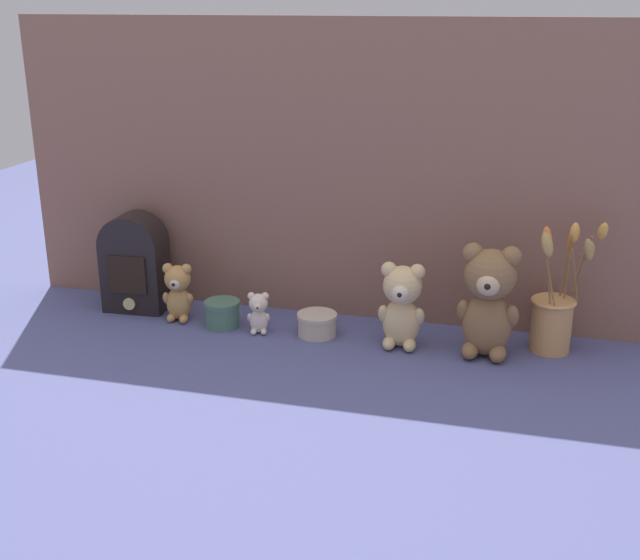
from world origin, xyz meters
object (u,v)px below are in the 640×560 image
Objects in this scene: teddy_bear_medium at (402,304)px; decorative_tin_tall at (317,324)px; teddy_bear_large at (489,299)px; decorative_tin_short at (222,313)px; teddy_bear_small at (178,291)px; vintage_radio at (135,261)px; flower_vase at (554,312)px; teddy_bear_tiny at (259,312)px.

teddy_bear_medium is 2.11× the size of decorative_tin_tall.
teddy_bear_large is 0.20m from teddy_bear_medium.
decorative_tin_short is (-0.46, 0.01, -0.07)m from teddy_bear_medium.
teddy_bear_medium is 0.23m from decorative_tin_tall.
teddy_bear_large is 0.78m from teddy_bear_small.
decorative_tin_short is at bearing -5.68° from teddy_bear_small.
vintage_radio is (-0.92, 0.06, -0.01)m from teddy_bear_large.
decorative_tin_tall is at bearing 1.34° from decorative_tin_short.
flower_vase is at bearing -0.06° from vintage_radio.
flower_vase is (0.93, 0.04, 0.02)m from teddy_bear_small.
teddy_bear_small is 0.23m from teddy_bear_tiny.
teddy_bear_large is at bearing -0.49° from decorative_tin_short.
flower_vase is at bearing 5.27° from decorative_tin_tall.
teddy_bear_medium is 0.66× the size of flower_vase.
vintage_radio is (-0.72, 0.07, 0.02)m from teddy_bear_medium.
teddy_bear_medium is at bearing -3.82° from decorative_tin_tall.
vintage_radio is (-0.14, 0.05, 0.05)m from teddy_bear_small.
vintage_radio reaches higher than decorative_tin_short.
flower_vase is at bearing 6.02° from teddy_bear_tiny.
teddy_bear_medium is 0.35m from flower_vase.
teddy_bear_large is at bearing -1.60° from decorative_tin_tall.
teddy_bear_medium is at bearing 1.38° from teddy_bear_tiny.
teddy_bear_small reaches higher than decorative_tin_short.
flower_vase is 0.81m from decorative_tin_short.
teddy_bear_tiny is 0.41× the size of vintage_radio.
flower_vase is at bearing 10.66° from teddy_bear_medium.
vintage_radio reaches higher than teddy_bear_small.
decorative_tin_short is (-0.25, -0.01, 0.01)m from decorative_tin_tall.
decorative_tin_short is (-0.65, 0.01, -0.11)m from teddy_bear_large.
vintage_radio is at bearing 161.89° from teddy_bear_small.
decorative_tin_tall is 1.10× the size of decorative_tin_short.
teddy_bear_tiny is at bearing -7.32° from teddy_bear_small.
flower_vase is 1.21× the size of vintage_radio.
flower_vase is (0.15, 0.06, -0.04)m from teddy_bear_large.
teddy_bear_large reaches higher than teddy_bear_small.
flower_vase is 0.56m from decorative_tin_tall.
teddy_bear_medium is 1.37× the size of teddy_bear_small.
vintage_radio is at bearing 174.72° from teddy_bear_medium.
teddy_bear_large is 0.56m from teddy_bear_tiny.
flower_vase reaches higher than teddy_bear_small.
teddy_bear_tiny is at bearing -178.84° from teddy_bear_large.
teddy_bear_tiny is 0.33× the size of flower_vase.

